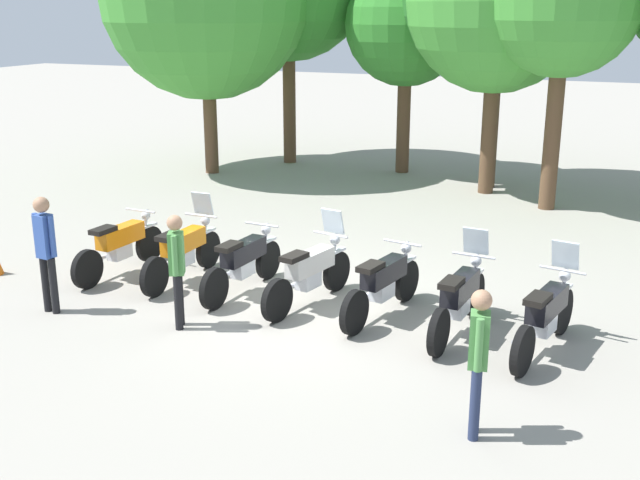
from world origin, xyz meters
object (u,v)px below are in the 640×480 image
motorcycle_1 (184,250)px  motorcycle_3 (310,272)px  motorcycle_0 (120,245)px  person_2 (177,263)px  motorcycle_2 (243,262)px  motorcycle_6 (546,315)px  person_1 (478,353)px  tree_2 (406,25)px  motorcycle_5 (459,298)px  tree_4 (497,2)px  motorcycle_4 (383,283)px  person_0 (45,245)px  tree_5 (564,0)px

motorcycle_1 → motorcycle_3: same height
motorcycle_0 → person_2: size_ratio=1.34×
motorcycle_0 → motorcycle_2: 2.33m
motorcycle_6 → person_1: person_1 is taller
person_1 → motorcycle_2: bearing=-44.7°
tree_2 → motorcycle_3: bearing=-81.3°
motorcycle_5 → motorcycle_6: 1.18m
motorcycle_2 → tree_4: bearing=-9.8°
motorcycle_5 → motorcycle_6: (1.17, -0.17, 0.00)m
motorcycle_3 → motorcycle_2: bearing=98.3°
motorcycle_4 → person_0: 4.91m
motorcycle_5 → motorcycle_0: bearing=92.7°
tree_4 → tree_2: bearing=148.4°
motorcycle_3 → motorcycle_4: 1.16m
motorcycle_0 → motorcycle_4: 4.66m
motorcycle_1 → person_0: bearing=153.2°
motorcycle_5 → tree_4: bearing=14.1°
motorcycle_0 → person_0: (0.09, -1.83, 0.53)m
person_2 → tree_5: 10.35m
motorcycle_0 → motorcycle_1: (1.16, 0.12, 0.01)m
motorcycle_2 → person_1: person_1 is taller
motorcycle_0 → motorcycle_3: bearing=-86.7°
person_0 → tree_5: 11.46m
motorcycle_2 → tree_2: size_ratio=0.40×
person_1 → motorcycle_1: bearing=-39.6°
motorcycle_6 → tree_5: 8.76m
motorcycle_2 → tree_5: tree_5 is taller
motorcycle_6 → tree_5: size_ratio=0.35×
motorcycle_2 → tree_4: (2.22, 8.35, 3.93)m
motorcycle_4 → motorcycle_5: bearing=-88.7°
person_1 → tree_2: (-4.61, 12.83, 2.94)m
motorcycle_1 → motorcycle_4: motorcycle_1 is taller
motorcycle_3 → motorcycle_6: same height
motorcycle_5 → tree_4: tree_4 is taller
person_1 → person_2: bearing=-26.9°
person_1 → tree_2: 13.94m
motorcycle_6 → person_2: person_2 is taller
person_0 → person_1: person_0 is taller
motorcycle_5 → person_0: bearing=110.6°
motorcycle_5 → tree_4: size_ratio=0.34×
motorcycle_0 → person_1: person_1 is taller
motorcycle_0 → person_0: size_ratio=1.25×
motorcycle_3 → person_2: (-1.35, -1.51, 0.43)m
motorcycle_1 → motorcycle_6: size_ratio=1.01×
motorcycle_0 → motorcycle_6: (6.99, -0.47, 0.01)m
motorcycle_5 → person_2: person_2 is taller
tree_4 → motorcycle_0: bearing=-118.6°
motorcycle_3 → tree_4: tree_4 is taller
person_0 → motorcycle_1: bearing=157.8°
person_0 → person_2: bearing=103.3°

